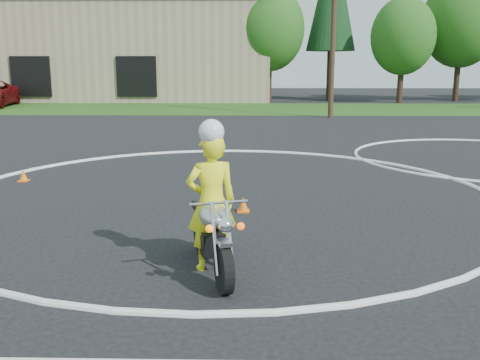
{
  "coord_description": "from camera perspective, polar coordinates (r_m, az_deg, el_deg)",
  "views": [
    {
      "loc": [
        0.66,
        -8.68,
        2.84
      ],
      "look_at": [
        0.48,
        -0.6,
        1.1
      ],
      "focal_mm": 40.0,
      "sensor_mm": 36.0,
      "label": 1
    }
  ],
  "objects": [
    {
      "name": "grass_strip",
      "position": [
        35.8,
        0.2,
        7.62
      ],
      "size": [
        120.0,
        10.0,
        0.02
      ],
      "primitive_type": "cube",
      "color": "#1E4714",
      "rests_on": "ground"
    },
    {
      "name": "treeline",
      "position": [
        45.69,
        20.09,
        16.19
      ],
      "size": [
        38.2,
        8.1,
        14.52
      ],
      "color": "#382619",
      "rests_on": "ground"
    },
    {
      "name": "utility_poles",
      "position": [
        30.09,
        9.96,
        16.47
      ],
      "size": [
        41.6,
        1.12,
        10.0
      ],
      "color": "#473321",
      "rests_on": "ground"
    },
    {
      "name": "primary_motorcycle",
      "position": [
        7.42,
        -2.99,
        -5.77
      ],
      "size": [
        0.88,
        2.14,
        1.15
      ],
      "rotation": [
        0.0,
        0.0,
        0.28
      ],
      "color": "black",
      "rests_on": "ground"
    },
    {
      "name": "traffic_cones",
      "position": [
        12.85,
        22.28,
        -0.92
      ],
      "size": [
        21.39,
        6.71,
        0.3
      ],
      "color": "orange",
      "rests_on": "ground"
    },
    {
      "name": "course_markings",
      "position": [
        13.43,
        7.69,
        -0.14
      ],
      "size": [
        19.05,
        19.05,
        0.12
      ],
      "color": "silver",
      "rests_on": "ground"
    },
    {
      "name": "rider_primary_grp",
      "position": [
        7.42,
        -3.06,
        -1.97
      ],
      "size": [
        0.81,
        0.64,
        2.14
      ],
      "rotation": [
        0.0,
        0.0,
        0.28
      ],
      "color": "#FAFF1A",
      "rests_on": "ground"
    },
    {
      "name": "ground",
      "position": [
        9.16,
        -2.95,
        -5.93
      ],
      "size": [
        120.0,
        120.0,
        0.0
      ],
      "primitive_type": "plane",
      "color": "black",
      "rests_on": "ground"
    },
    {
      "name": "warehouse",
      "position": [
        52.15,
        -20.25,
        12.88
      ],
      "size": [
        41.0,
        17.0,
        8.3
      ],
      "color": "tan",
      "rests_on": "ground"
    }
  ]
}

